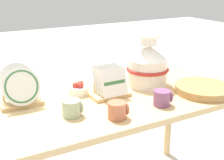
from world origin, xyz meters
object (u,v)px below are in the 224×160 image
(ceramic_vase, at_px, (148,64))
(mug_terracotta_glaze, at_px, (118,110))
(dish_rack_round_plates, at_px, (20,90))
(mug_sage_glaze, at_px, (72,108))
(fruit_bowl, at_px, (79,89))
(mug_plum_glaze, at_px, (162,98))
(wicker_charger_stack, at_px, (204,89))
(dish_rack_square_plates, at_px, (110,87))

(ceramic_vase, bearing_deg, mug_terracotta_glaze, -141.16)
(dish_rack_round_plates, height_order, mug_sage_glaze, dish_rack_round_plates)
(fruit_bowl, bearing_deg, ceramic_vase, -8.48)
(mug_plum_glaze, relative_size, mug_terracotta_glaze, 1.00)
(wicker_charger_stack, height_order, mug_plum_glaze, mug_plum_glaze)
(dish_rack_square_plates, distance_m, mug_sage_glaze, 0.33)
(dish_rack_square_plates, xyz_separation_m, mug_terracotta_glaze, (-0.11, -0.27, -0.02))
(mug_terracotta_glaze, xyz_separation_m, fruit_bowl, (-0.04, 0.39, -0.01))
(dish_rack_round_plates, relative_size, fruit_bowl, 1.86)
(wicker_charger_stack, relative_size, mug_sage_glaze, 3.39)
(dish_rack_square_plates, relative_size, fruit_bowl, 1.86)
(dish_rack_square_plates, distance_m, mug_plum_glaze, 0.31)
(dish_rack_round_plates, height_order, fruit_bowl, dish_rack_round_plates)
(mug_sage_glaze, bearing_deg, ceramic_vase, 18.15)
(ceramic_vase, distance_m, wicker_charger_stack, 0.37)
(ceramic_vase, relative_size, mug_terracotta_glaze, 3.28)
(dish_rack_round_plates, xyz_separation_m, dish_rack_square_plates, (0.49, -0.12, -0.03))
(dish_rack_round_plates, xyz_separation_m, mug_sage_glaze, (0.19, -0.26, -0.05))
(dish_rack_round_plates, relative_size, mug_terracotta_glaze, 2.24)
(wicker_charger_stack, xyz_separation_m, mug_sage_glaze, (-0.82, 0.08, 0.02))
(wicker_charger_stack, height_order, mug_terracotta_glaze, mug_terracotta_glaze)
(ceramic_vase, height_order, wicker_charger_stack, ceramic_vase)
(mug_plum_glaze, bearing_deg, dish_rack_round_plates, 151.29)
(dish_rack_round_plates, bearing_deg, mug_sage_glaze, -53.18)
(mug_sage_glaze, bearing_deg, dish_rack_square_plates, 25.18)
(mug_terracotta_glaze, height_order, mug_sage_glaze, same)
(mug_plum_glaze, height_order, mug_sage_glaze, same)
(dish_rack_round_plates, bearing_deg, fruit_bowl, 0.56)
(dish_rack_square_plates, relative_size, wicker_charger_stack, 0.66)
(mug_plum_glaze, relative_size, mug_sage_glaze, 1.00)
(dish_rack_square_plates, relative_size, mug_plum_glaze, 2.24)
(dish_rack_round_plates, bearing_deg, ceramic_vase, -4.60)
(dish_rack_round_plates, distance_m, dish_rack_square_plates, 0.50)
(ceramic_vase, xyz_separation_m, mug_sage_glaze, (-0.59, -0.19, -0.10))
(mug_sage_glaze, bearing_deg, fruit_bowl, 60.63)
(ceramic_vase, xyz_separation_m, fruit_bowl, (-0.45, 0.07, -0.11))
(dish_rack_round_plates, distance_m, mug_sage_glaze, 0.33)
(wicker_charger_stack, xyz_separation_m, mug_terracotta_glaze, (-0.63, -0.05, 0.02))
(wicker_charger_stack, height_order, mug_sage_glaze, mug_sage_glaze)
(ceramic_vase, distance_m, mug_sage_glaze, 0.63)
(mug_plum_glaze, distance_m, fruit_bowl, 0.50)
(ceramic_vase, height_order, dish_rack_round_plates, ceramic_vase)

